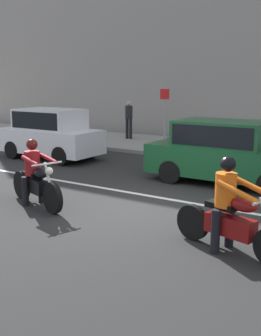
% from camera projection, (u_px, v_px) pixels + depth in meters
% --- Properties ---
extents(ground_plane, '(80.00, 80.00, 0.00)m').
position_uv_depth(ground_plane, '(141.00, 207.00, 9.09)').
color(ground_plane, '#252525').
extents(sidewalk_slab, '(40.00, 4.40, 0.14)m').
position_uv_depth(sidewalk_slab, '(249.00, 153.00, 15.66)').
color(sidewalk_slab, gray).
rests_on(sidewalk_slab, ground_plane).
extents(lane_marking_stripe, '(18.00, 0.14, 0.01)m').
position_uv_depth(lane_marking_stripe, '(176.00, 200.00, 9.61)').
color(lane_marking_stripe, silver).
rests_on(lane_marking_stripe, ground_plane).
extents(motorcycle_with_rider_crimson, '(2.08, 0.88, 1.51)m').
position_uv_depth(motorcycle_with_rider_crimson, '(35.00, 179.00, 9.12)').
color(motorcycle_with_rider_crimson, black).
rests_on(motorcycle_with_rider_crimson, ground_plane).
extents(motorcycle_with_rider_orange_stripe, '(2.13, 0.85, 1.59)m').
position_uv_depth(motorcycle_with_rider_orange_stripe, '(230.00, 214.00, 6.57)').
color(motorcycle_with_rider_orange_stripe, black).
rests_on(motorcycle_with_rider_orange_stripe, ground_plane).
extents(parked_sedan_forest_green, '(4.33, 1.82, 1.72)m').
position_uv_depth(parked_sedan_forest_green, '(226.00, 152.00, 11.07)').
color(parked_sedan_forest_green, '#164C28').
rests_on(parked_sedan_forest_green, ground_plane).
extents(parked_hatchback_white, '(3.76, 1.76, 1.80)m').
position_uv_depth(parked_hatchback_white, '(50.00, 133.00, 14.72)').
color(parked_hatchback_white, silver).
rests_on(parked_hatchback_white, ground_plane).
extents(street_sign_post, '(0.44, 0.08, 2.34)m').
position_uv_depth(street_sign_post, '(165.00, 109.00, 17.83)').
color(street_sign_post, gray).
rests_on(street_sign_post, sidewalk_slab).
extents(pedestrian_bystander, '(0.34, 0.34, 1.73)m').
position_uv_depth(pedestrian_bystander, '(129.00, 117.00, 18.86)').
color(pedestrian_bystander, black).
rests_on(pedestrian_bystander, sidewalk_slab).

